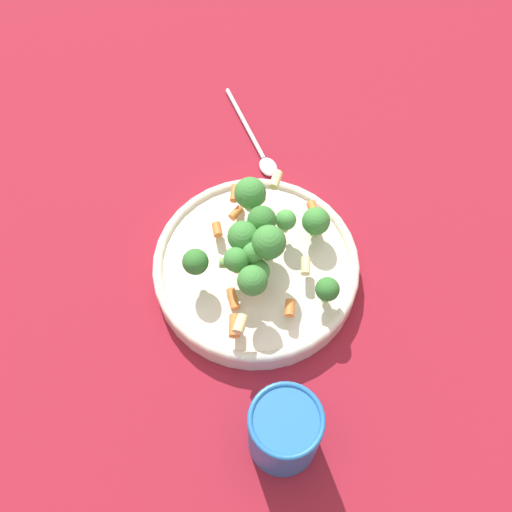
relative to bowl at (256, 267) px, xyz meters
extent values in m
plane|color=maroon|center=(0.00, 0.00, -0.02)|extent=(3.00, 3.00, 0.00)
cylinder|color=beige|center=(0.00, 0.00, 0.00)|extent=(0.28, 0.28, 0.03)
torus|color=beige|center=(0.00, 0.00, 0.01)|extent=(0.28, 0.28, 0.01)
cylinder|color=#8CB766|center=(-0.10, 0.03, 0.03)|extent=(0.01, 0.01, 0.02)
sphere|color=#33722D|center=(-0.10, 0.03, 0.05)|extent=(0.03, 0.03, 0.03)
cylinder|color=#8CB766|center=(-0.01, 0.06, 0.06)|extent=(0.01, 0.01, 0.01)
sphere|color=#3D8438|center=(-0.01, 0.06, 0.08)|extent=(0.04, 0.04, 0.04)
cylinder|color=#8CB766|center=(0.00, 0.02, 0.05)|extent=(0.01, 0.01, 0.01)
sphere|color=#479342|center=(0.00, 0.02, 0.07)|extent=(0.03, 0.03, 0.03)
cylinder|color=#8CB766|center=(-0.02, 0.01, 0.06)|extent=(0.02, 0.02, 0.02)
sphere|color=#3D8438|center=(-0.02, 0.01, 0.08)|extent=(0.04, 0.04, 0.04)
cylinder|color=#8CB766|center=(0.02, 0.03, 0.05)|extent=(0.01, 0.01, 0.01)
sphere|color=#3D8438|center=(0.02, 0.03, 0.07)|extent=(0.03, 0.03, 0.03)
cylinder|color=#8CB766|center=(0.03, -0.07, 0.04)|extent=(0.01, 0.01, 0.02)
sphere|color=#3D8438|center=(0.03, -0.07, 0.07)|extent=(0.04, 0.04, 0.04)
cylinder|color=#8CB766|center=(0.07, 0.04, 0.04)|extent=(0.01, 0.01, 0.01)
sphere|color=#33722D|center=(0.07, 0.04, 0.06)|extent=(0.03, 0.03, 0.03)
cylinder|color=#8CB766|center=(0.02, 0.00, 0.05)|extent=(0.01, 0.01, 0.02)
sphere|color=#3D8438|center=(0.02, 0.00, 0.07)|extent=(0.04, 0.04, 0.04)
cylinder|color=#8CB766|center=(0.00, 0.02, 0.03)|extent=(0.01, 0.01, 0.01)
sphere|color=#3D8438|center=(0.00, 0.02, 0.05)|extent=(0.03, 0.03, 0.03)
cylinder|color=#8CB766|center=(0.00, -0.03, 0.05)|extent=(0.01, 0.01, 0.02)
sphere|color=#33722D|center=(0.00, -0.03, 0.07)|extent=(0.04, 0.04, 0.04)
cylinder|color=#8CB766|center=(-0.01, 0.03, 0.03)|extent=(0.01, 0.01, 0.01)
sphere|color=#479342|center=(-0.01, 0.03, 0.05)|extent=(0.03, 0.03, 0.03)
cylinder|color=#8CB766|center=(-0.03, -0.05, 0.04)|extent=(0.01, 0.01, 0.01)
sphere|color=#479342|center=(-0.03, -0.05, 0.05)|extent=(0.03, 0.03, 0.03)
cylinder|color=#8CB766|center=(-0.07, -0.06, 0.03)|extent=(0.01, 0.01, 0.01)
sphere|color=#3D8438|center=(-0.07, -0.06, 0.05)|extent=(0.04, 0.04, 0.04)
cylinder|color=orange|center=(0.04, -0.06, 0.03)|extent=(0.02, 0.02, 0.01)
cylinder|color=orange|center=(0.01, 0.06, 0.03)|extent=(0.02, 0.03, 0.01)
cylinder|color=#729E4C|center=(0.02, -0.02, 0.05)|extent=(0.02, 0.02, 0.01)
cylinder|color=beige|center=(-0.07, 0.00, 0.04)|extent=(0.02, 0.03, 0.01)
cylinder|color=orange|center=(0.05, -0.08, 0.04)|extent=(0.01, 0.03, 0.01)
cylinder|color=orange|center=(0.00, 0.10, 0.04)|extent=(0.02, 0.03, 0.01)
cylinder|color=orange|center=(-0.06, 0.06, 0.03)|extent=(0.02, 0.02, 0.01)
cylinder|color=orange|center=(0.06, -0.03, 0.03)|extent=(0.02, 0.02, 0.01)
cylinder|color=beige|center=(0.00, -0.11, 0.06)|extent=(0.01, 0.03, 0.01)
cylinder|color=beige|center=(-0.01, 0.11, 0.05)|extent=(0.01, 0.02, 0.01)
cylinder|color=#729E4C|center=(0.03, 0.03, 0.05)|extent=(0.02, 0.02, 0.01)
cylinder|color=orange|center=(0.02, -0.08, 0.05)|extent=(0.03, 0.03, 0.01)
cylinder|color=orange|center=(-0.06, -0.08, 0.05)|extent=(0.02, 0.03, 0.01)
cylinder|color=orange|center=(-0.01, 0.04, 0.03)|extent=(0.03, 0.03, 0.01)
cylinder|color=#2366B2|center=(-0.09, 0.21, 0.03)|extent=(0.08, 0.08, 0.11)
torus|color=#2366B2|center=(-0.09, 0.21, 0.09)|extent=(0.08, 0.08, 0.01)
cylinder|color=silver|center=(0.08, -0.25, -0.02)|extent=(0.10, 0.13, 0.01)
ellipsoid|color=silver|center=(0.03, -0.18, -0.02)|extent=(0.04, 0.04, 0.01)
camera|label=1|loc=(-0.10, 0.36, 0.72)|focal=42.00mm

